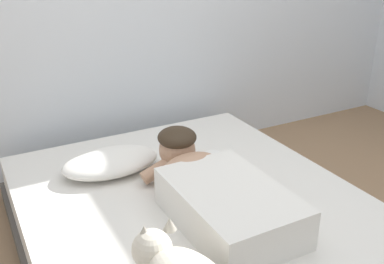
# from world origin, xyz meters

# --- Properties ---
(ground_plane) EXTENTS (12.81, 12.81, 0.00)m
(ground_plane) POSITION_xyz_m (0.00, 0.00, 0.00)
(ground_plane) COLOR #8C6B4C
(bed) EXTENTS (1.59, 2.10, 0.28)m
(bed) POSITION_xyz_m (-0.23, 0.13, 0.14)
(bed) COLOR #4C4742
(bed) RESTS_ON ground
(pillow) EXTENTS (0.52, 0.32, 0.11)m
(pillow) POSITION_xyz_m (-0.49, 0.69, 0.33)
(pillow) COLOR white
(pillow) RESTS_ON bed
(person_lying) EXTENTS (0.43, 0.92, 0.27)m
(person_lying) POSITION_xyz_m (-0.20, 0.12, 0.39)
(person_lying) COLOR silver
(person_lying) RESTS_ON bed
(coffee_cup) EXTENTS (0.12, 0.09, 0.07)m
(coffee_cup) POSITION_xyz_m (0.02, 0.49, 0.32)
(coffee_cup) COLOR white
(coffee_cup) RESTS_ON bed
(cell_phone) EXTENTS (0.07, 0.14, 0.01)m
(cell_phone) POSITION_xyz_m (0.02, 0.20, 0.28)
(cell_phone) COLOR black
(cell_phone) RESTS_ON bed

